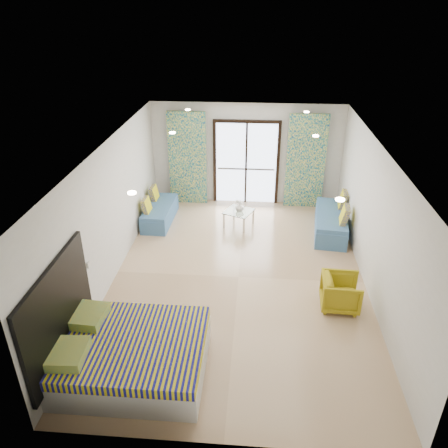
# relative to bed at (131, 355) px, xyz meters

# --- Properties ---
(floor) EXTENTS (5.00, 7.50, 0.01)m
(floor) POSITION_rel_bed_xyz_m (1.48, 2.62, -0.31)
(floor) COLOR tan
(floor) RESTS_ON ground
(ceiling) EXTENTS (5.00, 7.50, 0.01)m
(ceiling) POSITION_rel_bed_xyz_m (1.48, 2.62, 2.39)
(ceiling) COLOR silver
(ceiling) RESTS_ON ground
(wall_back) EXTENTS (5.00, 0.01, 2.70)m
(wall_back) POSITION_rel_bed_xyz_m (1.48, 6.37, 1.04)
(wall_back) COLOR silver
(wall_back) RESTS_ON ground
(wall_front) EXTENTS (5.00, 0.01, 2.70)m
(wall_front) POSITION_rel_bed_xyz_m (1.48, -1.13, 1.04)
(wall_front) COLOR silver
(wall_front) RESTS_ON ground
(wall_left) EXTENTS (0.01, 7.50, 2.70)m
(wall_left) POSITION_rel_bed_xyz_m (-1.02, 2.62, 1.04)
(wall_left) COLOR silver
(wall_left) RESTS_ON ground
(wall_right) EXTENTS (0.01, 7.50, 2.70)m
(wall_right) POSITION_rel_bed_xyz_m (3.98, 2.62, 1.04)
(wall_right) COLOR silver
(wall_right) RESTS_ON ground
(balcony_door) EXTENTS (1.76, 0.08, 2.28)m
(balcony_door) POSITION_rel_bed_xyz_m (1.48, 6.34, 0.95)
(balcony_door) COLOR black
(balcony_door) RESTS_ON floor
(balcony_rail) EXTENTS (1.52, 0.03, 0.04)m
(balcony_rail) POSITION_rel_bed_xyz_m (1.48, 6.35, 0.64)
(balcony_rail) COLOR #595451
(balcony_rail) RESTS_ON balcony_door
(curtain_left) EXTENTS (1.00, 0.10, 2.50)m
(curtain_left) POSITION_rel_bed_xyz_m (-0.07, 6.19, 0.94)
(curtain_left) COLOR silver
(curtain_left) RESTS_ON floor
(curtain_right) EXTENTS (1.00, 0.10, 2.50)m
(curtain_right) POSITION_rel_bed_xyz_m (3.03, 6.19, 0.94)
(curtain_right) COLOR silver
(curtain_right) RESTS_ON floor
(downlight_a) EXTENTS (0.12, 0.12, 0.02)m
(downlight_a) POSITION_rel_bed_xyz_m (0.08, 0.62, 2.36)
(downlight_a) COLOR #FFE0B2
(downlight_a) RESTS_ON ceiling
(downlight_b) EXTENTS (0.12, 0.12, 0.02)m
(downlight_b) POSITION_rel_bed_xyz_m (2.88, 0.62, 2.36)
(downlight_b) COLOR #FFE0B2
(downlight_b) RESTS_ON ceiling
(downlight_c) EXTENTS (0.12, 0.12, 0.02)m
(downlight_c) POSITION_rel_bed_xyz_m (0.08, 3.62, 2.36)
(downlight_c) COLOR #FFE0B2
(downlight_c) RESTS_ON ceiling
(downlight_d) EXTENTS (0.12, 0.12, 0.02)m
(downlight_d) POSITION_rel_bed_xyz_m (2.88, 3.62, 2.36)
(downlight_d) COLOR #FFE0B2
(downlight_d) RESTS_ON ceiling
(downlight_e) EXTENTS (0.12, 0.12, 0.02)m
(downlight_e) POSITION_rel_bed_xyz_m (0.08, 5.62, 2.36)
(downlight_e) COLOR #FFE0B2
(downlight_e) RESTS_ON ceiling
(downlight_f) EXTENTS (0.12, 0.12, 0.02)m
(downlight_f) POSITION_rel_bed_xyz_m (2.88, 5.62, 2.36)
(downlight_f) COLOR #FFE0B2
(downlight_f) RESTS_ON ceiling
(headboard) EXTENTS (0.06, 2.10, 1.50)m
(headboard) POSITION_rel_bed_xyz_m (-0.98, 0.00, 0.74)
(headboard) COLOR black
(headboard) RESTS_ON floor
(switch_plate) EXTENTS (0.02, 0.10, 0.10)m
(switch_plate) POSITION_rel_bed_xyz_m (-0.99, 1.25, 0.74)
(switch_plate) COLOR silver
(switch_plate) RESTS_ON wall_left
(bed) EXTENTS (2.14, 1.75, 0.74)m
(bed) POSITION_rel_bed_xyz_m (0.00, 0.00, 0.00)
(bed) COLOR silver
(bed) RESTS_ON floor
(daybed_left) EXTENTS (0.66, 1.61, 0.78)m
(daybed_left) POSITION_rel_bed_xyz_m (-0.64, 4.97, -0.06)
(daybed_left) COLOR #3D6591
(daybed_left) RESTS_ON floor
(daybed_right) EXTENTS (0.92, 1.90, 0.90)m
(daybed_right) POSITION_rel_bed_xyz_m (3.60, 4.70, -0.03)
(daybed_right) COLOR #3D6591
(daybed_right) RESTS_ON floor
(coffee_table) EXTENTS (0.82, 0.82, 0.72)m
(coffee_table) POSITION_rel_bed_xyz_m (1.37, 4.86, 0.06)
(coffee_table) COLOR silver
(coffee_table) RESTS_ON floor
(vase) EXTENTS (0.26, 0.27, 0.21)m
(vase) POSITION_rel_bed_xyz_m (1.39, 4.85, 0.21)
(vase) COLOR white
(vase) RESTS_ON coffee_table
(armchair) EXTENTS (0.66, 0.70, 0.69)m
(armchair) POSITION_rel_bed_xyz_m (3.36, 1.82, 0.03)
(armchair) COLOR #A59315
(armchair) RESTS_ON floor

